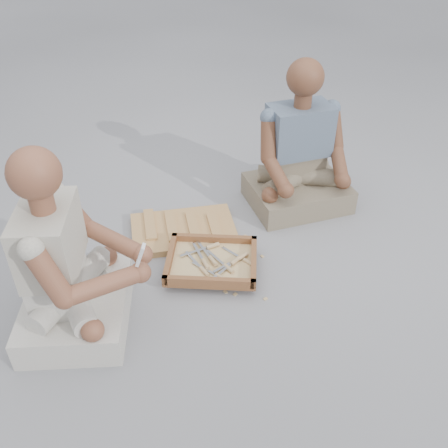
# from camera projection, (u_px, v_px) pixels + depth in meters

# --- Properties ---
(ground) EXTENTS (60.00, 60.00, 0.00)m
(ground) POSITION_uv_depth(u_px,v_px,m) (225.00, 294.00, 2.42)
(ground) COLOR #95959A
(ground) RESTS_ON ground
(carved_panel) EXTENTS (0.66, 0.54, 0.04)m
(carved_panel) POSITION_uv_depth(u_px,v_px,m) (184.00, 230.00, 2.81)
(carved_panel) COLOR #A78040
(carved_panel) RESTS_ON ground
(tool_tray) EXTENTS (0.47, 0.38, 0.06)m
(tool_tray) POSITION_uv_depth(u_px,v_px,m) (212.00, 262.00, 2.52)
(tool_tray) COLOR brown
(tool_tray) RESTS_ON carved_panel
(chisel_0) EXTENTS (0.12, 0.20, 0.02)m
(chisel_0) POSITION_uv_depth(u_px,v_px,m) (204.00, 261.00, 2.51)
(chisel_0) COLOR silver
(chisel_0) RESTS_ON tool_tray
(chisel_1) EXTENTS (0.16, 0.17, 0.02)m
(chisel_1) POSITION_uv_depth(u_px,v_px,m) (226.00, 266.00, 2.48)
(chisel_1) COLOR silver
(chisel_1) RESTS_ON tool_tray
(chisel_2) EXTENTS (0.14, 0.19, 0.02)m
(chisel_2) POSITION_uv_depth(u_px,v_px,m) (233.00, 263.00, 2.50)
(chisel_2) COLOR silver
(chisel_2) RESTS_ON tool_tray
(chisel_3) EXTENTS (0.14, 0.19, 0.02)m
(chisel_3) POSITION_uv_depth(u_px,v_px,m) (211.00, 258.00, 2.52)
(chisel_3) COLOR silver
(chisel_3) RESTS_ON tool_tray
(chisel_4) EXTENTS (0.15, 0.18, 0.02)m
(chisel_4) POSITION_uv_depth(u_px,v_px,m) (202.00, 269.00, 2.47)
(chisel_4) COLOR silver
(chisel_4) RESTS_ON tool_tray
(chisel_5) EXTENTS (0.17, 0.17, 0.02)m
(chisel_5) POSITION_uv_depth(u_px,v_px,m) (239.00, 258.00, 2.52)
(chisel_5) COLOR silver
(chisel_5) RESTS_ON tool_tray
(chisel_6) EXTENTS (0.19, 0.14, 0.02)m
(chisel_6) POSITION_uv_depth(u_px,v_px,m) (209.00, 247.00, 2.60)
(chisel_6) COLOR silver
(chisel_6) RESTS_ON tool_tray
(chisel_7) EXTENTS (0.19, 0.15, 0.02)m
(chisel_7) POSITION_uv_depth(u_px,v_px,m) (246.00, 261.00, 2.52)
(chisel_7) COLOR silver
(chisel_7) RESTS_ON tool_tray
(chisel_8) EXTENTS (0.20, 0.13, 0.02)m
(chisel_8) POSITION_uv_depth(u_px,v_px,m) (218.00, 276.00, 2.43)
(chisel_8) COLOR silver
(chisel_8) RESTS_ON tool_tray
(wood_chip_0) EXTENTS (0.02, 0.02, 0.00)m
(wood_chip_0) POSITION_uv_depth(u_px,v_px,m) (244.00, 289.00, 2.45)
(wood_chip_0) COLOR #DDC482
(wood_chip_0) RESTS_ON ground
(wood_chip_1) EXTENTS (0.02, 0.02, 0.00)m
(wood_chip_1) POSITION_uv_depth(u_px,v_px,m) (179.00, 281.00, 2.49)
(wood_chip_1) COLOR #DDC482
(wood_chip_1) RESTS_ON ground
(wood_chip_2) EXTENTS (0.02, 0.02, 0.00)m
(wood_chip_2) POSITION_uv_depth(u_px,v_px,m) (225.00, 292.00, 2.43)
(wood_chip_2) COLOR #DDC482
(wood_chip_2) RESTS_ON ground
(wood_chip_3) EXTENTS (0.02, 0.02, 0.00)m
(wood_chip_3) POSITION_uv_depth(u_px,v_px,m) (249.00, 263.00, 2.60)
(wood_chip_3) COLOR #DDC482
(wood_chip_3) RESTS_ON ground
(wood_chip_4) EXTENTS (0.02, 0.02, 0.00)m
(wood_chip_4) POSITION_uv_depth(u_px,v_px,m) (245.00, 236.00, 2.79)
(wood_chip_4) COLOR #DDC482
(wood_chip_4) RESTS_ON ground
(wood_chip_5) EXTENTS (0.02, 0.02, 0.00)m
(wood_chip_5) POSITION_uv_depth(u_px,v_px,m) (220.00, 237.00, 2.78)
(wood_chip_5) COLOR #DDC482
(wood_chip_5) RESTS_ON ground
(wood_chip_6) EXTENTS (0.02, 0.02, 0.00)m
(wood_chip_6) POSITION_uv_depth(u_px,v_px,m) (262.00, 256.00, 2.65)
(wood_chip_6) COLOR #DDC482
(wood_chip_6) RESTS_ON ground
(wood_chip_7) EXTENTS (0.02, 0.02, 0.00)m
(wood_chip_7) POSITION_uv_depth(u_px,v_px,m) (265.00, 299.00, 2.39)
(wood_chip_7) COLOR #DDC482
(wood_chip_7) RESTS_ON ground
(wood_chip_8) EXTENTS (0.02, 0.02, 0.00)m
(wood_chip_8) POSITION_uv_depth(u_px,v_px,m) (235.00, 294.00, 2.42)
(wood_chip_8) COLOR #DDC482
(wood_chip_8) RESTS_ON ground
(craftsman) EXTENTS (0.63, 0.63, 0.87)m
(craftsman) POSITION_uv_depth(u_px,v_px,m) (68.00, 270.00, 2.11)
(craftsman) COLOR #BBB7AD
(craftsman) RESTS_ON ground
(companion) EXTENTS (0.70, 0.64, 0.88)m
(companion) POSITION_uv_depth(u_px,v_px,m) (299.00, 160.00, 2.90)
(companion) COLOR #776A56
(companion) RESTS_ON ground
(mobile_phone) EXTENTS (0.05, 0.04, 0.10)m
(mobile_phone) POSITION_uv_depth(u_px,v_px,m) (141.00, 255.00, 2.01)
(mobile_phone) COLOR silver
(mobile_phone) RESTS_ON craftsman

